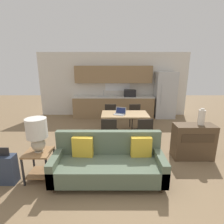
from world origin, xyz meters
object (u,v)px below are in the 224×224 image
Objects in this scene: suitcase at (4,169)px; refrigerator at (164,95)px; dining_chair_near_right at (143,131)px; table_lamp at (36,132)px; dining_chair_far_left at (110,115)px; dining_chair_near_left at (109,131)px; vase at (201,117)px; credenza at (192,141)px; dining_table at (124,116)px; laptop at (119,113)px; couch at (108,162)px; side_table at (38,161)px; dining_chair_far_right at (135,115)px.

refrigerator is at bearing 46.21° from suitcase.
dining_chair_near_right is at bearing -115.26° from refrigerator.
table_lamp is 0.78× the size of dining_chair_far_left.
refrigerator is 3.74m from dining_chair_near_left.
vase is 2.24m from dining_chair_near_left.
vase is (0.13, 0.02, 0.59)m from credenza.
laptop is (-0.15, -0.06, 0.12)m from dining_table.
couch is 3.62× the size of side_table.
dining_chair_far_right reaches higher than credenza.
dining_table is 0.20m from laptop.
vase is 0.97× the size of laptop.
credenza is 1.10× the size of dining_chair_far_left.
side_table is (-3.61, -4.26, -0.57)m from refrigerator.
laptop is (-0.58, -0.84, 0.32)m from dining_chair_far_right.
credenza is 1.10× the size of dining_chair_near_left.
table_lamp is at bearing 179.97° from couch.
laptop is at bearing -131.47° from dining_chair_far_right.
dining_chair_far_right is at bearing 60.76° from dining_table.
suitcase is (-2.37, -2.21, -0.39)m from dining_table.
couch is 1.61m from dining_chair_near_right.
couch is at bearing -158.05° from credenza.
refrigerator reaches higher than vase.
table_lamp reaches higher than side_table.
dining_table is 2.76m from side_table.
vase reaches higher than dining_chair_far_left.
credenza is at bearing -173.36° from vase.
dining_chair_near_right is at bearing -174.55° from dining_chair_near_left.
dining_chair_near_left is 1.17× the size of suitcase.
credenza is 2.33m from dining_chair_far_right.
dining_chair_near_right reaches higher than suitcase.
couch reaches higher than suitcase.
dining_table is 3.64× the size of vase.
dining_chair_near_right is 1.00× the size of dining_chair_far_left.
side_table is at bearing -105.85° from laptop.
dining_table is 0.91m from dining_chair_far_left.
couch is 2.37m from vase.
dining_table is 2.11m from vase.
dining_chair_far_left is at bearing -148.49° from refrigerator.
suitcase is at bearing -120.33° from dining_chair_far_left.
refrigerator is 2.28× the size of dining_chair_near_left.
credenza is (3.30, 0.80, -0.55)m from table_lamp.
suitcase is (-4.04, -0.96, -0.72)m from vase.
refrigerator is 3.43m from vase.
laptop is (1.64, 2.02, 0.41)m from side_table.
dining_chair_far_right reaches higher than side_table.
vase reaches higher than side_table.
dining_chair_far_right is (0.44, 0.78, -0.20)m from dining_table.
couch is at bearing 4.22° from suitcase.
refrigerator is at bearing -122.43° from dining_chair_near_left.
dining_chair_near_right is at bearing 30.87° from side_table.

